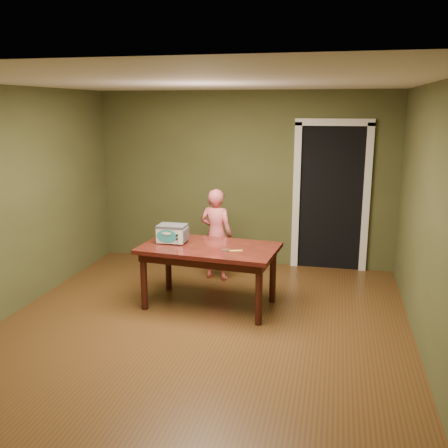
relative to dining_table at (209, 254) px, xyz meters
name	(u,v)px	position (x,y,z in m)	size (l,w,h in m)	color
floor	(200,329)	(0.07, -0.67, -0.65)	(5.00, 5.00, 0.00)	#573818
room_shell	(199,173)	(0.07, -0.67, 1.06)	(4.52, 5.02, 2.61)	#4C512B
doorway	(331,195)	(1.37, 2.11, 0.41)	(1.10, 0.66, 2.25)	black
dining_table	(209,254)	(0.00, 0.00, 0.00)	(1.68, 1.04, 0.75)	#350F0C
toy_oven	(172,233)	(-0.48, 0.05, 0.22)	(0.36, 0.25, 0.22)	#4C4F54
baking_pan	(225,250)	(0.23, -0.17, 0.11)	(0.10, 0.10, 0.02)	silver
spatula	(234,251)	(0.33, -0.13, 0.10)	(0.18, 0.03, 0.01)	#F8F26C
child	(216,234)	(-0.15, 0.97, -0.01)	(0.47, 0.31, 1.28)	#EF6269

